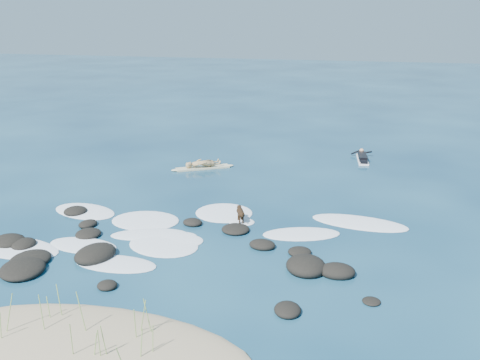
# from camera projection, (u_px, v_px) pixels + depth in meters

# --- Properties ---
(ground) EXTENTS (160.00, 160.00, 0.00)m
(ground) POSITION_uv_depth(u_px,v_px,m) (193.00, 230.00, 20.74)
(ground) COLOR #0A2642
(ground) RESTS_ON ground
(sand_dune) EXTENTS (9.00, 4.40, 0.60)m
(sand_dune) POSITION_uv_depth(u_px,v_px,m) (83.00, 355.00, 13.16)
(sand_dune) COLOR #9E8966
(sand_dune) RESTS_ON ground
(dune_grass) EXTENTS (4.05, 2.12, 1.24)m
(dune_grass) POSITION_uv_depth(u_px,v_px,m) (89.00, 328.00, 13.20)
(dune_grass) COLOR #85AC53
(dune_grass) RESTS_ON ground
(reef_rocks) EXTENTS (13.80, 6.94, 0.57)m
(reef_rocks) POSITION_uv_depth(u_px,v_px,m) (140.00, 253.00, 18.49)
(reef_rocks) COLOR black
(reef_rocks) RESTS_ON ground
(breaking_foam) EXTENTS (16.01, 7.70, 0.12)m
(breaking_foam) POSITION_uv_depth(u_px,v_px,m) (170.00, 232.00, 20.57)
(breaking_foam) COLOR white
(breaking_foam) RESTS_ON ground
(standing_surfer_rig) EXTENTS (3.12, 2.10, 1.98)m
(standing_surfer_rig) POSITION_uv_depth(u_px,v_px,m) (203.00, 155.00, 28.69)
(standing_surfer_rig) COLOR beige
(standing_surfer_rig) RESTS_ON ground
(paddling_surfer_rig) EXTENTS (1.23, 2.76, 0.48)m
(paddling_surfer_rig) POSITION_uv_depth(u_px,v_px,m) (362.00, 157.00, 30.56)
(paddling_surfer_rig) COLOR white
(paddling_surfer_rig) RESTS_ON ground
(dog) EXTENTS (0.53, 0.98, 0.66)m
(dog) POSITION_uv_depth(u_px,v_px,m) (240.00, 212.00, 21.37)
(dog) COLOR black
(dog) RESTS_ON ground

